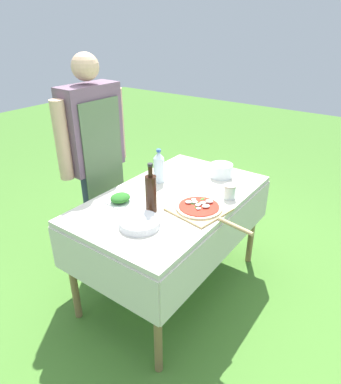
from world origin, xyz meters
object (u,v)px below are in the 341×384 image
(sauce_jar, at_px, (230,192))
(mixing_tub, at_px, (221,170))
(person_cook, at_px, (94,149))
(herb_container, at_px, (120,198))
(oil_bottle, at_px, (151,193))
(water_bottle, at_px, (159,167))
(plate_stack, at_px, (140,223))
(prep_table, at_px, (172,208))
(pizza_on_peel, at_px, (201,209))

(sauce_jar, bearing_deg, mixing_tub, 37.20)
(person_cook, height_order, herb_container, person_cook)
(person_cook, distance_m, oil_bottle, 0.71)
(water_bottle, relative_size, plate_stack, 1.03)
(mixing_tub, distance_m, plate_stack, 0.86)
(plate_stack, height_order, sauce_jar, sauce_jar)
(prep_table, relative_size, pizza_on_peel, 2.44)
(prep_table, xyz_separation_m, sauce_jar, (0.19, -0.31, 0.13))
(person_cook, xyz_separation_m, sauce_jar, (0.22, -0.98, -0.15))
(pizza_on_peel, xyz_separation_m, herb_container, (-0.20, 0.46, 0.01))
(oil_bottle, distance_m, sauce_jar, 0.52)
(pizza_on_peel, relative_size, herb_container, 3.31)
(pizza_on_peel, distance_m, oil_bottle, 0.31)
(person_cook, distance_m, sauce_jar, 1.01)
(pizza_on_peel, bearing_deg, person_cook, 98.00)
(mixing_tub, bearing_deg, water_bottle, 136.38)
(prep_table, xyz_separation_m, mixing_tub, (0.46, -0.10, 0.14))
(oil_bottle, bearing_deg, water_bottle, 31.14)
(oil_bottle, bearing_deg, prep_table, 1.61)
(oil_bottle, bearing_deg, person_cook, 73.82)
(herb_container, height_order, mixing_tub, mixing_tub)
(prep_table, height_order, herb_container, herb_container)
(oil_bottle, bearing_deg, sauce_jar, -35.92)
(prep_table, relative_size, herb_container, 8.08)
(prep_table, distance_m, pizza_on_peel, 0.27)
(herb_container, relative_size, plate_stack, 0.71)
(water_bottle, xyz_separation_m, sauce_jar, (0.06, -0.52, -0.07))
(prep_table, relative_size, sauce_jar, 14.61)
(person_cook, bearing_deg, prep_table, 94.31)
(person_cook, relative_size, water_bottle, 6.65)
(pizza_on_peel, distance_m, sauce_jar, 0.26)
(oil_bottle, bearing_deg, mixing_tub, -8.16)
(pizza_on_peel, relative_size, sauce_jar, 5.98)
(mixing_tub, height_order, plate_stack, mixing_tub)
(person_cook, bearing_deg, sauce_jar, 104.57)
(oil_bottle, relative_size, sauce_jar, 3.32)
(prep_table, distance_m, herb_container, 0.35)
(person_cook, distance_m, pizza_on_peel, 0.93)
(oil_bottle, distance_m, mixing_tub, 0.70)
(prep_table, bearing_deg, herb_container, 139.77)
(oil_bottle, bearing_deg, pizza_on_peel, -54.50)
(herb_container, height_order, sauce_jar, sauce_jar)
(prep_table, bearing_deg, oil_bottle, -178.39)
(prep_table, relative_size, water_bottle, 5.61)
(prep_table, xyz_separation_m, plate_stack, (-0.39, -0.06, 0.11))
(oil_bottle, height_order, mixing_tub, oil_bottle)
(person_cook, xyz_separation_m, water_bottle, (0.16, -0.46, -0.08))
(person_cook, height_order, sauce_jar, person_cook)
(water_bottle, distance_m, herb_container, 0.40)
(prep_table, relative_size, mixing_tub, 8.23)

